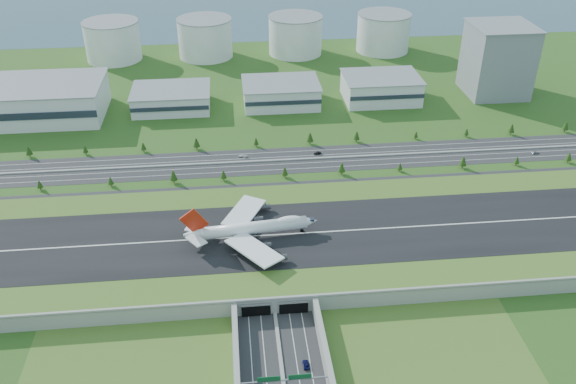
{
  "coord_description": "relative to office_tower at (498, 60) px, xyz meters",
  "views": [
    {
      "loc": [
        -15.24,
        -256.46,
        190.91
      ],
      "look_at": [
        14.72,
        35.0,
        12.29
      ],
      "focal_mm": 38.0,
      "sensor_mm": 36.0,
      "label": 1
    }
  ],
  "objects": [
    {
      "name": "hangar_west",
      "position": [
        -370.0,
        -10.0,
        -15.0
      ],
      "size": [
        120.0,
        60.0,
        25.0
      ],
      "primitive_type": "cube",
      "color": "silver",
      "rests_on": "ground"
    },
    {
      "name": "fuel_tank_d",
      "position": [
        -65.0,
        115.0,
        -10.0
      ],
      "size": [
        50.0,
        50.0,
        35.0
      ],
      "primitive_type": "cylinder",
      "color": "silver",
      "rests_on": "ground"
    },
    {
      "name": "fuel_tank_a",
      "position": [
        -320.0,
        115.0,
        -10.0
      ],
      "size": [
        50.0,
        50.0,
        35.0
      ],
      "primitive_type": "cylinder",
      "color": "silver",
      "rests_on": "ground"
    },
    {
      "name": "sign_gantry_near",
      "position": [
        -200.0,
        -290.04,
        -20.55
      ],
      "size": [
        38.7,
        0.7,
        9.8
      ],
      "color": "gray",
      "rests_on": "ground"
    },
    {
      "name": "north_expressway",
      "position": [
        -200.0,
        -100.0,
        -27.44
      ],
      "size": [
        560.0,
        36.0,
        0.12
      ],
      "primitive_type": "cube",
      "color": "#28282B",
      "rests_on": "ground"
    },
    {
      "name": "car_6",
      "position": [
        -12.56,
        -107.42,
        -26.72
      ],
      "size": [
        5.08,
        2.99,
        1.33
      ],
      "primitive_type": "imported",
      "rotation": [
        0.0,
        0.0,
        1.74
      ],
      "color": "#B0B0B4",
      "rests_on": "ground"
    },
    {
      "name": "hangar_mid_b",
      "position": [
        -175.0,
        -5.0,
        -19.0
      ],
      "size": [
        58.0,
        42.0,
        17.0
      ],
      "primitive_type": "cube",
      "color": "silver",
      "rests_on": "ground"
    },
    {
      "name": "airfield_deck",
      "position": [
        -200.0,
        -195.09,
        -23.38
      ],
      "size": [
        520.0,
        100.0,
        9.2
      ],
      "color": "gray",
      "rests_on": "ground"
    },
    {
      "name": "bay_water",
      "position": [
        -200.0,
        285.0,
        -27.47
      ],
      "size": [
        1200.0,
        260.0,
        0.06
      ],
      "primitive_type": "cube",
      "color": "#345263",
      "rests_on": "ground"
    },
    {
      "name": "hangar_mid_a",
      "position": [
        -260.0,
        -5.0,
        -20.0
      ],
      "size": [
        58.0,
        42.0,
        15.0
      ],
      "primitive_type": "cube",
      "color": "silver",
      "rests_on": "ground"
    },
    {
      "name": "car_2",
      "position": [
        -189.9,
        -277.21,
        -26.63
      ],
      "size": [
        2.78,
        5.54,
        1.51
      ],
      "primitive_type": "imported",
      "rotation": [
        0.0,
        0.0,
        3.19
      ],
      "color": "#0D0F42",
      "rests_on": "ground"
    },
    {
      "name": "fuel_tank_c",
      "position": [
        -150.0,
        115.0,
        -10.0
      ],
      "size": [
        50.0,
        50.0,
        35.0
      ],
      "primitive_type": "cylinder",
      "color": "silver",
      "rests_on": "ground"
    },
    {
      "name": "fuel_tank_b",
      "position": [
        -235.0,
        115.0,
        -10.0
      ],
      "size": [
        50.0,
        50.0,
        35.0
      ],
      "primitive_type": "cylinder",
      "color": "silver",
      "rests_on": "ground"
    },
    {
      "name": "hangar_mid_c",
      "position": [
        -95.0,
        -5.0,
        -18.0
      ],
      "size": [
        58.0,
        42.0,
        19.0
      ],
      "primitive_type": "cube",
      "color": "silver",
      "rests_on": "ground"
    },
    {
      "name": "office_tower",
      "position": [
        0.0,
        0.0,
        0.0
      ],
      "size": [
        46.0,
        46.0,
        55.0
      ],
      "primitive_type": "cube",
      "color": "gray",
      "rests_on": "ground"
    },
    {
      "name": "tree_row",
      "position": [
        -177.53,
        -100.1,
        -22.77
      ],
      "size": [
        505.16,
        48.72,
        8.48
      ],
      "color": "#3D2819",
      "rests_on": "ground"
    },
    {
      "name": "ground",
      "position": [
        -200.0,
        -195.0,
        -27.5
      ],
      "size": [
        1200.0,
        1200.0,
        0.0
      ],
      "primitive_type": "plane",
      "color": "#304E18",
      "rests_on": "ground"
    },
    {
      "name": "boeing_747",
      "position": [
        -207.65,
        -196.06,
        -13.36
      ],
      "size": [
        70.02,
        65.9,
        21.66
      ],
      "rotation": [
        0.0,
        0.0,
        0.1
      ],
      "color": "white",
      "rests_on": "airfield_deck"
    },
    {
      "name": "car_5",
      "position": [
        -158.49,
        -93.62,
        -26.55
      ],
      "size": [
        5.29,
        2.67,
        1.66
      ],
      "primitive_type": "imported",
      "rotation": [
        0.0,
        0.0,
        -1.38
      ],
      "color": "black",
      "rests_on": "ground"
    },
    {
      "name": "car_7",
      "position": [
        -208.65,
        -92.65,
        -26.55
      ],
      "size": [
        6.17,
        4.27,
        1.66
      ],
      "primitive_type": "imported",
      "rotation": [
        0.0,
        0.0,
        -1.95
      ],
      "color": "silver",
      "rests_on": "ground"
    }
  ]
}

